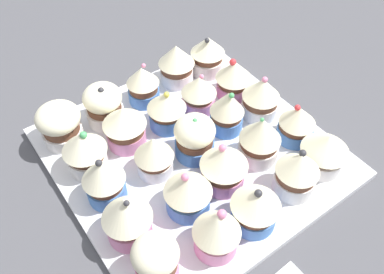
% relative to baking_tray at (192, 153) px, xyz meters
% --- Properties ---
extents(ground_plane, '(1.80, 1.80, 0.03)m').
position_rel_baking_tray_xyz_m(ground_plane, '(0.00, 0.00, -0.02)').
color(ground_plane, '#4C4C51').
extents(baking_tray, '(0.39, 0.39, 0.01)m').
position_rel_baking_tray_xyz_m(baking_tray, '(0.00, 0.00, 0.00)').
color(baking_tray, silver).
rests_on(baking_tray, ground_plane).
extents(cupcake_0, '(0.07, 0.07, 0.07)m').
position_rel_baking_tray_xyz_m(cupcake_0, '(-0.13, -0.15, 0.04)').
color(cupcake_0, white).
rests_on(cupcake_0, baking_tray).
extents(cupcake_1, '(0.06, 0.06, 0.07)m').
position_rel_baking_tray_xyz_m(cupcake_1, '(-0.06, -0.14, 0.04)').
color(cupcake_1, white).
rests_on(cupcake_1, baking_tray).
extents(cupcake_2, '(0.06, 0.06, 0.08)m').
position_rel_baking_tray_xyz_m(cupcake_2, '(-0.00, -0.14, 0.05)').
color(cupcake_2, '#477AC6').
rests_on(cupcake_2, baking_tray).
extents(cupcake_3, '(0.06, 0.06, 0.08)m').
position_rel_baking_tray_xyz_m(cupcake_3, '(0.07, -0.15, 0.05)').
color(cupcake_3, pink).
rests_on(cupcake_3, baking_tray).
extents(cupcake_4, '(0.06, 0.06, 0.07)m').
position_rel_baking_tray_xyz_m(cupcake_4, '(0.13, -0.15, 0.04)').
color(cupcake_4, pink).
rests_on(cupcake_4, baking_tray).
extents(cupcake_5, '(0.06, 0.06, 0.07)m').
position_rel_baking_tray_xyz_m(cupcake_5, '(-0.13, -0.07, 0.04)').
color(cupcake_5, white).
rests_on(cupcake_5, baking_tray).
extents(cupcake_6, '(0.07, 0.07, 0.07)m').
position_rel_baking_tray_xyz_m(cupcake_6, '(-0.07, -0.07, 0.04)').
color(cupcake_6, pink).
rests_on(cupcake_6, baking_tray).
extents(cupcake_7, '(0.06, 0.06, 0.07)m').
position_rel_baking_tray_xyz_m(cupcake_7, '(-0.00, -0.07, 0.04)').
color(cupcake_7, white).
rests_on(cupcake_7, baking_tray).
extents(cupcake_8, '(0.06, 0.06, 0.08)m').
position_rel_baking_tray_xyz_m(cupcake_8, '(0.08, -0.06, 0.04)').
color(cupcake_8, '#477AC6').
rests_on(cupcake_8, baking_tray).
extents(cupcake_9, '(0.06, 0.06, 0.08)m').
position_rel_baking_tray_xyz_m(cupcake_9, '(0.15, -0.07, 0.05)').
color(cupcake_9, pink).
rests_on(cupcake_9, baking_tray).
extents(cupcake_10, '(0.05, 0.05, 0.07)m').
position_rel_baking_tray_xyz_m(cupcake_10, '(-0.14, 0.00, 0.04)').
color(cupcake_10, '#477AC6').
rests_on(cupcake_10, baking_tray).
extents(cupcake_11, '(0.06, 0.06, 0.07)m').
position_rel_baking_tray_xyz_m(cupcake_11, '(-0.07, 0.00, 0.04)').
color(cupcake_11, '#477AC6').
rests_on(cupcake_11, baking_tray).
extents(cupcake_12, '(0.06, 0.06, 0.07)m').
position_rel_baking_tray_xyz_m(cupcake_12, '(0.01, 0.00, 0.04)').
color(cupcake_12, '#477AC6').
rests_on(cupcake_12, baking_tray).
extents(cupcake_13, '(0.07, 0.07, 0.08)m').
position_rel_baking_tray_xyz_m(cupcake_13, '(0.07, -0.00, 0.04)').
color(cupcake_13, pink).
rests_on(cupcake_13, baking_tray).
extents(cupcake_14, '(0.06, 0.06, 0.07)m').
position_rel_baking_tray_xyz_m(cupcake_14, '(0.15, -0.01, 0.04)').
color(cupcake_14, '#477AC6').
rests_on(cupcake_14, baking_tray).
extents(cupcake_15, '(0.06, 0.06, 0.08)m').
position_rel_baking_tray_xyz_m(cupcake_15, '(-0.15, 0.07, 0.05)').
color(cupcake_15, white).
rests_on(cupcake_15, baking_tray).
extents(cupcake_16, '(0.06, 0.06, 0.07)m').
position_rel_baking_tray_xyz_m(cupcake_16, '(-0.07, 0.06, 0.04)').
color(cupcake_16, pink).
rests_on(cupcake_16, baking_tray).
extents(cupcake_17, '(0.05, 0.05, 0.08)m').
position_rel_baking_tray_xyz_m(cupcake_17, '(-0.01, 0.07, 0.04)').
color(cupcake_17, '#477AC6').
rests_on(cupcake_17, baking_tray).
extents(cupcake_18, '(0.06, 0.06, 0.08)m').
position_rel_baking_tray_xyz_m(cupcake_18, '(0.07, 0.07, 0.05)').
color(cupcake_18, white).
rests_on(cupcake_18, baking_tray).
extents(cupcake_19, '(0.06, 0.06, 0.08)m').
position_rel_baking_tray_xyz_m(cupcake_19, '(0.14, 0.07, 0.04)').
color(cupcake_19, white).
rests_on(cupcake_19, baking_tray).
extents(cupcake_20, '(0.06, 0.06, 0.08)m').
position_rel_baking_tray_xyz_m(cupcake_20, '(-0.14, 0.13, 0.04)').
color(cupcake_20, white).
rests_on(cupcake_20, baking_tray).
extents(cupcake_21, '(0.06, 0.06, 0.07)m').
position_rel_baking_tray_xyz_m(cupcake_21, '(-0.06, 0.13, 0.04)').
color(cupcake_21, pink).
rests_on(cupcake_21, baking_tray).
extents(cupcake_22, '(0.06, 0.06, 0.08)m').
position_rel_baking_tray_xyz_m(cupcake_22, '(0.00, 0.14, 0.04)').
color(cupcake_22, white).
rests_on(cupcake_22, baking_tray).
extents(cupcake_23, '(0.06, 0.06, 0.07)m').
position_rel_baking_tray_xyz_m(cupcake_23, '(0.07, 0.14, 0.04)').
color(cupcake_23, '#477AC6').
rests_on(cupcake_23, baking_tray).
extents(cupcake_24, '(0.07, 0.07, 0.06)m').
position_rel_baking_tray_xyz_m(cupcake_24, '(0.13, 0.13, 0.04)').
color(cupcake_24, white).
rests_on(cupcake_24, baking_tray).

